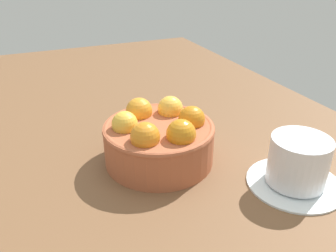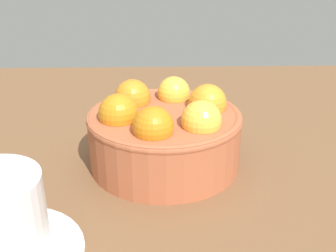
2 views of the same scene
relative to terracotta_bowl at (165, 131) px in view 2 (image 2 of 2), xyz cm
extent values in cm
cube|color=brown|center=(-0.01, -0.01, -5.70)|extent=(151.83, 80.46, 3.33)
cylinder|color=#AD5938|center=(-0.01, -0.01, -0.96)|extent=(16.74, 16.74, 6.15)
torus|color=#AD5938|center=(-0.01, -0.01, 1.71)|extent=(16.94, 16.94, 1.00)
sphere|color=orange|center=(-4.85, -1.42, 2.75)|extent=(4.24, 4.24, 4.24)
sphere|color=gold|center=(-1.21, -4.91, 2.75)|extent=(3.90, 3.90, 3.90)
sphere|color=orange|center=(3.64, -3.50, 2.75)|extent=(4.18, 4.18, 4.18)
sphere|color=orange|center=(4.84, 1.40, 2.75)|extent=(4.23, 4.23, 4.23)
sphere|color=orange|center=(1.19, 4.89, 2.75)|extent=(4.07, 4.07, 4.07)
sphere|color=#F7B63E|center=(-3.65, 3.48, 2.75)|extent=(4.13, 4.13, 4.13)
camera|label=1|loc=(43.32, -17.20, 25.79)|focal=37.27mm
camera|label=2|loc=(0.70, 40.51, 18.79)|focal=43.08mm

